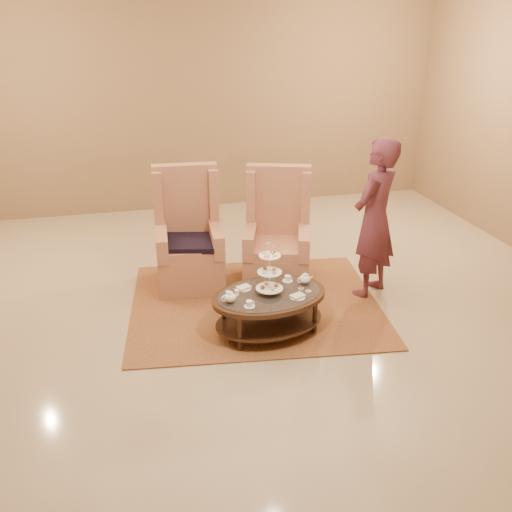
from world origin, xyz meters
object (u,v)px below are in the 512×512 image
object	(u,v)px
armchair_right	(277,246)
person	(375,219)
armchair_left	(189,246)
tea_table	(269,301)

from	to	relation	value
armchair_right	person	distance (m)	1.19
person	armchair_left	bearing A→B (deg)	-57.93
tea_table	person	xyz separation A→B (m)	(1.36, 0.59, 0.55)
armchair_right	armchair_left	bearing A→B (deg)	-174.86
armchair_right	person	world-z (taller)	person
tea_table	armchair_left	size ratio (longest dim) A/B	0.94
tea_table	armchair_left	xyz separation A→B (m)	(-0.62, 1.35, 0.11)
tea_table	armchair_right	bearing A→B (deg)	60.36
armchair_right	person	bearing A→B (deg)	-11.90
tea_table	armchair_right	world-z (taller)	armchair_right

